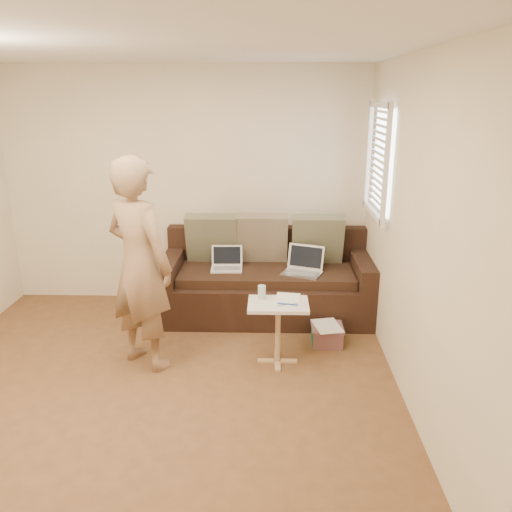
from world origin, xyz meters
name	(u,v)px	position (x,y,z in m)	size (l,w,h in m)	color
floor	(147,407)	(0.00, 0.00, 0.00)	(4.50, 4.50, 0.00)	brown
ceiling	(121,43)	(0.00, 0.00, 2.60)	(4.50, 4.50, 0.00)	white
wall_back	(186,187)	(0.00, 2.25, 1.30)	(4.00, 4.00, 0.00)	beige
wall_right	(426,247)	(2.00, 0.00, 1.30)	(4.50, 4.50, 0.00)	beige
window_blinds	(379,160)	(1.95, 1.50, 1.70)	(0.12, 0.88, 1.08)	white
sofa	(266,277)	(0.90, 1.77, 0.42)	(2.20, 0.95, 0.85)	black
pillow_left	(212,238)	(0.30, 1.99, 0.79)	(0.55, 0.14, 0.55)	#545841
pillow_mid	(262,238)	(0.85, 2.00, 0.79)	(0.55, 0.14, 0.55)	#6E634E
pillow_right	(318,240)	(1.45, 1.97, 0.79)	(0.55, 0.14, 0.55)	#545841
laptop_silver	(302,274)	(1.27, 1.62, 0.52)	(0.39, 0.28, 0.26)	#B7BABC
laptop_white	(227,270)	(0.48, 1.73, 0.52)	(0.33, 0.24, 0.24)	white
person	(140,264)	(-0.16, 0.69, 0.92)	(0.67, 0.46, 1.85)	#7E6244
side_table	(278,333)	(1.01, 0.72, 0.29)	(0.52, 0.37, 0.57)	silver
drinking_glass	(262,292)	(0.87, 0.81, 0.63)	(0.07, 0.07, 0.12)	silver
scissors	(288,304)	(1.09, 0.67, 0.58)	(0.18, 0.10, 0.02)	silver
paper_on_table	(287,299)	(1.09, 0.80, 0.58)	(0.21, 0.30, 0.00)	white
striped_box	(327,335)	(1.49, 1.09, 0.10)	(0.30, 0.30, 0.19)	#C91E44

